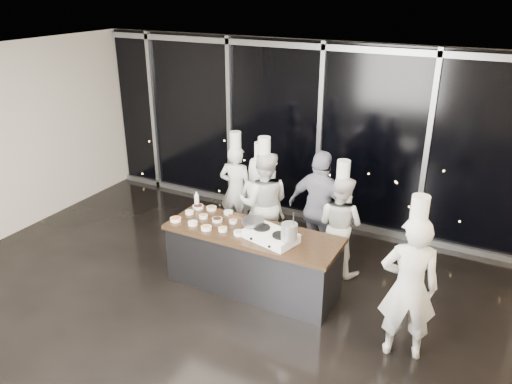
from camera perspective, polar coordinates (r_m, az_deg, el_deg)
ground at (r=6.71m, az=-4.10°, el=-14.55°), size 9.00×9.00×0.00m
room_shell at (r=5.55m, az=-3.19°, el=3.60°), size 9.02×7.02×3.21m
window_wall at (r=8.79m, az=7.36°, el=6.37°), size 8.90×0.11×3.20m
demo_counter at (r=7.10m, az=-0.40°, el=-7.74°), size 2.46×0.86×0.90m
stove at (r=6.65m, az=1.73°, el=-5.01°), size 0.77×0.58×0.14m
frying_pan at (r=6.80m, az=-0.42°, el=-3.34°), size 0.56×0.38×0.05m
stock_pot at (r=6.37m, az=3.82°, el=-4.52°), size 0.26×0.26×0.21m
prep_bowls at (r=7.17m, az=-4.74°, el=-3.24°), size 1.43×0.73×0.05m
squeeze_bottle at (r=7.63m, az=-6.80°, el=-0.84°), size 0.07×0.07×0.25m
chef_far_left at (r=8.45m, az=-2.28°, el=0.30°), size 0.63×0.46×1.84m
chef_left at (r=8.05m, az=0.49°, el=-1.13°), size 0.82×0.59×1.79m
chef_center at (r=7.84m, az=0.90°, el=-1.26°), size 1.01×0.91×1.94m
guest at (r=7.55m, az=7.35°, el=-2.00°), size 1.13×0.62×1.84m
chef_right at (r=7.47m, az=9.52°, el=-3.59°), size 0.86×0.74×1.77m
chef_side at (r=5.95m, az=17.07°, el=-10.31°), size 0.75×0.60×2.03m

